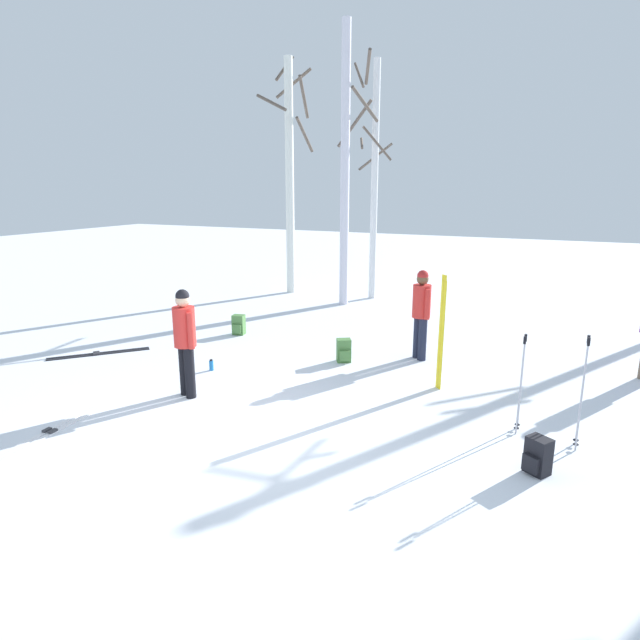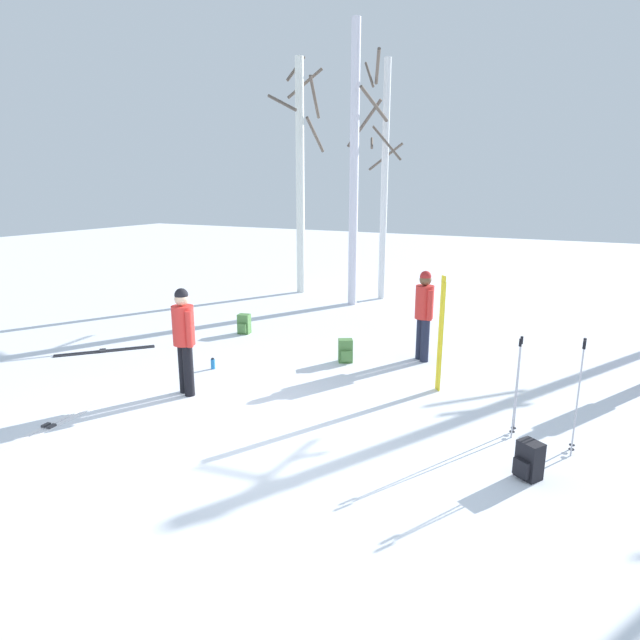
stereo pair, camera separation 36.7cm
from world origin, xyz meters
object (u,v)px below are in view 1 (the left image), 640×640
object	(u,v)px
ski_poles_0	(582,390)
birch_tree_1	(346,165)
backpack_2	(538,456)
backpack_1	(344,351)
ski_poles_1	(521,381)
ski_pair_planted_0	(441,333)
person_2	(421,309)
person_0	(185,336)
water_bottle_0	(211,365)
ski_pair_lying_0	(99,354)
ski_pair_lying_1	(47,433)
backpack_0	(239,325)
birch_tree_0	(290,172)
birch_tree_2	(374,180)

from	to	relation	value
ski_poles_0	birch_tree_1	xyz separation A→B (m)	(-5.92, 6.59, 2.96)
backpack_2	backpack_1	bearing A→B (deg)	142.00
ski_poles_1	birch_tree_1	bearing A→B (deg)	128.97
ski_pair_planted_0	person_2	bearing A→B (deg)	116.45
person_0	water_bottle_0	world-z (taller)	person_0
ski_pair_lying_0	ski_pair_lying_1	bearing A→B (deg)	-53.59
person_0	ski_poles_0	distance (m)	5.62
ski_pair_planted_0	birch_tree_1	xyz separation A→B (m)	(-3.86, 5.30, 2.80)
person_0	person_2	world-z (taller)	same
birch_tree_1	backpack_2	bearing A→B (deg)	-53.62
ski_pair_planted_0	backpack_1	bearing A→B (deg)	162.31
ski_pair_lying_0	backpack_1	distance (m)	4.84
backpack_2	water_bottle_0	bearing A→B (deg)	166.46
water_bottle_0	person_2	bearing A→B (deg)	34.91
ski_poles_1	backpack_0	distance (m)	6.64
person_0	ski_pair_lying_1	xyz separation A→B (m)	(-0.85, -1.90, -0.97)
backpack_2	person_0	bearing A→B (deg)	177.83
birch_tree_0	birch_tree_1	world-z (taller)	birch_tree_1
person_0	backpack_1	xyz separation A→B (m)	(1.58, 2.61, -0.77)
backpack_1	ski_pair_lying_0	bearing A→B (deg)	-160.43
person_0	backpack_0	size ratio (longest dim) A/B	3.90
birch_tree_2	person_2	bearing A→B (deg)	-61.01
person_0	ski_poles_0	bearing A→B (deg)	7.10
backpack_0	water_bottle_0	distance (m)	2.41
water_bottle_0	birch_tree_0	world-z (taller)	birch_tree_0
water_bottle_0	ski_pair_lying_0	bearing A→B (deg)	-176.52
ski_pair_lying_1	ski_poles_1	bearing A→B (deg)	25.88
birch_tree_1	birch_tree_2	bearing A→B (deg)	70.24
person_2	ski_poles_1	bearing A→B (deg)	-51.21
ski_poles_1	water_bottle_0	bearing A→B (deg)	176.99
ski_pair_lying_1	birch_tree_2	size ratio (longest dim) A/B	0.29
backpack_0	birch_tree_2	size ratio (longest dim) A/B	0.07
ski_poles_1	backpack_0	size ratio (longest dim) A/B	3.07
ski_poles_0	backpack_0	size ratio (longest dim) A/B	3.34
person_0	ski_pair_planted_0	world-z (taller)	ski_pair_planted_0
ski_pair_lying_1	birch_tree_1	distance (m)	9.92
ski_poles_1	birch_tree_2	bearing A→B (deg)	122.52
ski_pair_lying_0	backpack_1	bearing A→B (deg)	19.57
ski_pair_lying_0	ski_pair_lying_1	world-z (taller)	same
backpack_1	water_bottle_0	xyz separation A→B (m)	(-1.97, -1.46, -0.12)
ski_pair_lying_0	ski_poles_0	size ratio (longest dim) A/B	1.04
ski_pair_planted_0	birch_tree_1	bearing A→B (deg)	126.10
ski_pair_planted_0	ski_pair_lying_1	bearing A→B (deg)	-138.37
ski_poles_0	backpack_1	xyz separation A→B (m)	(-3.99, 1.91, -0.57)
ski_pair_lying_1	ski_poles_0	size ratio (longest dim) A/B	1.28
ski_pair_planted_0	birch_tree_0	xyz separation A→B (m)	(-6.01, 6.18, 2.66)
ski_poles_0	water_bottle_0	distance (m)	6.02
ski_poles_1	birch_tree_2	size ratio (longest dim) A/B	0.21
ski_pair_lying_0	backpack_2	xyz separation A→B (m)	(8.14, -1.18, 0.20)
water_bottle_0	birch_tree_2	xyz separation A→B (m)	(0.44, 7.25, 3.28)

